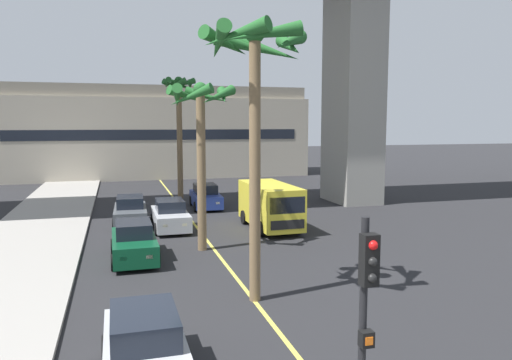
% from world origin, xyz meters
% --- Properties ---
extents(lane_stripe_center, '(0.14, 56.00, 0.01)m').
position_xyz_m(lane_stripe_center, '(0.00, 24.00, 0.00)').
color(lane_stripe_center, '#DBCC4C').
rests_on(lane_stripe_center, ground).
extents(pier_building_backdrop, '(31.01, 8.04, 9.24)m').
position_xyz_m(pier_building_backdrop, '(0.00, 52.29, 4.56)').
color(pier_building_backdrop, '#BCB29E').
rests_on(pier_building_backdrop, ground).
extents(car_queue_front, '(1.93, 4.15, 1.56)m').
position_xyz_m(car_queue_front, '(-3.39, 27.23, 0.72)').
color(car_queue_front, '#4C5156').
rests_on(car_queue_front, ground).
extents(car_queue_second, '(1.95, 4.16, 1.56)m').
position_xyz_m(car_queue_second, '(1.54, 31.48, 0.72)').
color(car_queue_second, navy).
rests_on(car_queue_second, ground).
extents(car_queue_third, '(1.87, 4.12, 1.56)m').
position_xyz_m(car_queue_third, '(-3.45, 20.06, 0.72)').
color(car_queue_third, '#0C4728').
rests_on(car_queue_third, ground).
extents(car_queue_fourth, '(1.85, 4.11, 1.56)m').
position_xyz_m(car_queue_fourth, '(-3.57, 10.10, 0.72)').
color(car_queue_fourth, '#B7BABF').
rests_on(car_queue_fourth, ground).
extents(car_queue_fifth, '(1.84, 4.10, 1.56)m').
position_xyz_m(car_queue_fifth, '(-1.40, 25.48, 0.72)').
color(car_queue_fifth, '#B7BABF').
rests_on(car_queue_fifth, ground).
extents(delivery_van, '(2.26, 5.29, 2.36)m').
position_xyz_m(delivery_van, '(3.67, 24.18, 1.29)').
color(delivery_van, yellow).
rests_on(delivery_van, ground).
extents(traffic_light_median_near, '(0.24, 0.37, 4.20)m').
position_xyz_m(traffic_light_median_near, '(-0.57, 6.12, 2.71)').
color(traffic_light_median_near, black).
rests_on(traffic_light_median_near, ground).
extents(palm_tree_near_median, '(3.00, 3.06, 7.28)m').
position_xyz_m(palm_tree_near_median, '(-0.50, 20.86, 5.74)').
color(palm_tree_near_median, brown).
rests_on(palm_tree_near_median, ground).
extents(palm_tree_mid_median, '(3.41, 3.41, 8.51)m').
position_xyz_m(palm_tree_mid_median, '(0.05, 14.29, 7.10)').
color(palm_tree_mid_median, brown).
rests_on(palm_tree_mid_median, ground).
extents(palm_tree_far_median, '(2.41, 2.60, 8.88)m').
position_xyz_m(palm_tree_far_median, '(0.46, 35.91, 6.68)').
color(palm_tree_far_median, brown).
rests_on(palm_tree_far_median, ground).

